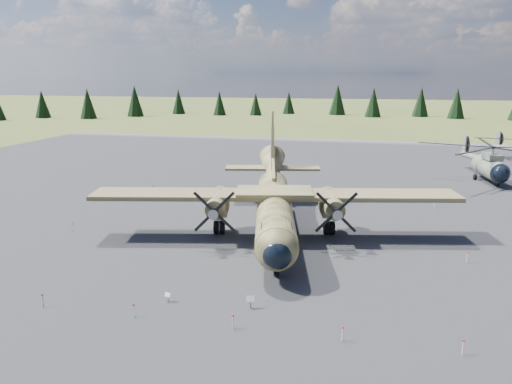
# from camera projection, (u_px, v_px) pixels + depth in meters

# --- Properties ---
(ground) EXTENTS (500.00, 500.00, 0.00)m
(ground) POSITION_uv_depth(u_px,v_px,m) (253.00, 246.00, 41.02)
(ground) COLOR brown
(ground) RESTS_ON ground
(apron) EXTENTS (120.00, 120.00, 0.04)m
(apron) POSITION_uv_depth(u_px,v_px,m) (276.00, 214.00, 50.50)
(apron) COLOR #545559
(apron) RESTS_ON ground
(transport_plane) EXTENTS (31.36, 28.16, 10.35)m
(transport_plane) POSITION_uv_depth(u_px,v_px,m) (274.00, 200.00, 44.06)
(transport_plane) COLOR #3D3E21
(transport_plane) RESTS_ON ground
(helicopter_near) EXTENTS (20.98, 23.19, 4.76)m
(helicopter_near) POSITION_uv_depth(u_px,v_px,m) (491.00, 156.00, 64.63)
(helicopter_near) COLOR slate
(helicopter_near) RESTS_ON ground
(info_placard_left) EXTENTS (0.42, 0.24, 0.62)m
(info_placard_left) POSITION_uv_depth(u_px,v_px,m) (168.00, 296.00, 30.97)
(info_placard_left) COLOR gray
(info_placard_left) RESTS_ON ground
(info_placard_right) EXTENTS (0.55, 0.35, 0.81)m
(info_placard_right) POSITION_uv_depth(u_px,v_px,m) (250.00, 300.00, 30.07)
(info_placard_right) COLOR gray
(info_placard_right) RESTS_ON ground
(barrier_fence) EXTENTS (33.12, 29.62, 0.85)m
(barrier_fence) POSITION_uv_depth(u_px,v_px,m) (248.00, 240.00, 40.93)
(barrier_fence) COLOR silver
(barrier_fence) RESTS_ON ground
(treeline) EXTENTS (289.88, 288.32, 10.98)m
(treeline) POSITION_uv_depth(u_px,v_px,m) (259.00, 199.00, 36.94)
(treeline) COLOR black
(treeline) RESTS_ON ground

